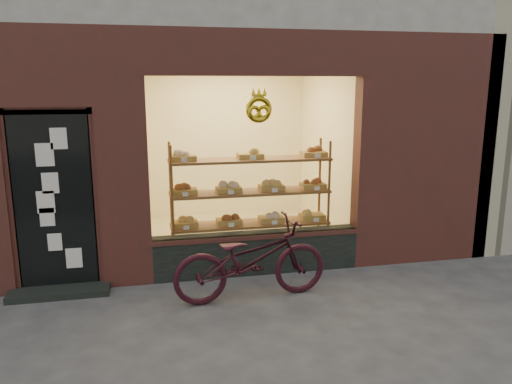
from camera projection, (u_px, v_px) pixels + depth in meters
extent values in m
plane|color=#3B3B3B|center=(259.00, 361.00, 4.53)|extent=(90.00, 90.00, 0.00)
cube|color=black|center=(257.00, 252.00, 6.59)|extent=(2.70, 0.25, 0.55)
cube|color=black|center=(54.00, 202.00, 5.84)|extent=(0.90, 0.04, 2.15)
cube|color=black|center=(60.00, 292.00, 5.92)|extent=(1.15, 0.35, 0.08)
torus|color=gold|center=(259.00, 109.00, 6.09)|extent=(0.33, 0.07, 0.33)
cube|color=brown|center=(250.00, 258.00, 7.05)|extent=(2.20, 0.45, 0.04)
cube|color=brown|center=(250.00, 224.00, 6.94)|extent=(2.20, 0.45, 0.03)
cube|color=brown|center=(250.00, 192.00, 6.84)|extent=(2.20, 0.45, 0.04)
cube|color=brown|center=(250.00, 160.00, 6.75)|extent=(2.20, 0.45, 0.04)
cylinder|color=brown|center=(173.00, 210.00, 6.47)|extent=(0.04, 0.04, 1.70)
cylinder|color=brown|center=(329.00, 202.00, 6.91)|extent=(0.04, 0.04, 1.70)
cylinder|color=brown|center=(171.00, 203.00, 6.84)|extent=(0.04, 0.04, 1.70)
cylinder|color=brown|center=(319.00, 196.00, 7.28)|extent=(0.04, 0.04, 1.70)
cube|color=olive|center=(185.00, 224.00, 6.74)|extent=(0.34, 0.24, 0.07)
sphere|color=olive|center=(185.00, 218.00, 6.72)|extent=(0.11, 0.11, 0.11)
cube|color=silver|center=(186.00, 228.00, 6.56)|extent=(0.07, 0.01, 0.05)
cube|color=olive|center=(229.00, 221.00, 6.87)|extent=(0.34, 0.24, 0.07)
sphere|color=maroon|center=(229.00, 215.00, 6.85)|extent=(0.11, 0.11, 0.11)
cube|color=silver|center=(231.00, 225.00, 6.69)|extent=(0.08, 0.01, 0.05)
cube|color=olive|center=(271.00, 219.00, 6.99)|extent=(0.34, 0.24, 0.07)
sphere|color=tan|center=(271.00, 213.00, 6.97)|extent=(0.11, 0.11, 0.11)
cube|color=silver|center=(275.00, 222.00, 6.81)|extent=(0.07, 0.01, 0.05)
cube|color=olive|center=(312.00, 216.00, 7.12)|extent=(0.34, 0.24, 0.07)
sphere|color=olive|center=(312.00, 211.00, 7.10)|extent=(0.11, 0.11, 0.11)
cube|color=silver|center=(316.00, 220.00, 6.94)|extent=(0.08, 0.01, 0.05)
cube|color=olive|center=(184.00, 191.00, 6.64)|extent=(0.34, 0.24, 0.07)
sphere|color=maroon|center=(184.00, 185.00, 6.63)|extent=(0.11, 0.11, 0.11)
cube|color=silver|center=(185.00, 194.00, 6.47)|extent=(0.07, 0.01, 0.06)
cube|color=olive|center=(229.00, 189.00, 6.77)|extent=(0.34, 0.24, 0.07)
sphere|color=tan|center=(229.00, 183.00, 6.75)|extent=(0.11, 0.11, 0.11)
cube|color=silver|center=(231.00, 192.00, 6.59)|extent=(0.08, 0.01, 0.06)
cube|color=olive|center=(271.00, 187.00, 6.89)|extent=(0.34, 0.24, 0.07)
sphere|color=olive|center=(272.00, 181.00, 6.88)|extent=(0.11, 0.11, 0.11)
cube|color=silver|center=(275.00, 190.00, 6.72)|extent=(0.07, 0.01, 0.06)
cube|color=olive|center=(313.00, 186.00, 7.02)|extent=(0.34, 0.24, 0.07)
sphere|color=maroon|center=(313.00, 180.00, 7.00)|extent=(0.11, 0.11, 0.11)
cube|color=silver|center=(317.00, 188.00, 6.84)|extent=(0.08, 0.01, 0.06)
cube|color=olive|center=(183.00, 158.00, 6.55)|extent=(0.34, 0.24, 0.07)
sphere|color=tan|center=(183.00, 152.00, 6.53)|extent=(0.11, 0.11, 0.11)
cube|color=silver|center=(184.00, 160.00, 6.37)|extent=(0.07, 0.01, 0.06)
cube|color=olive|center=(250.00, 156.00, 6.74)|extent=(0.34, 0.24, 0.07)
sphere|color=olive|center=(250.00, 150.00, 6.72)|extent=(0.11, 0.11, 0.11)
cube|color=silver|center=(253.00, 158.00, 6.56)|extent=(0.07, 0.01, 0.06)
cube|color=olive|center=(314.00, 154.00, 6.92)|extent=(0.34, 0.24, 0.07)
sphere|color=maroon|center=(314.00, 148.00, 6.90)|extent=(0.11, 0.11, 0.11)
cube|color=silver|center=(318.00, 156.00, 6.75)|extent=(0.08, 0.01, 0.06)
imported|color=black|center=(251.00, 260.00, 5.75)|extent=(1.85, 0.77, 0.95)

